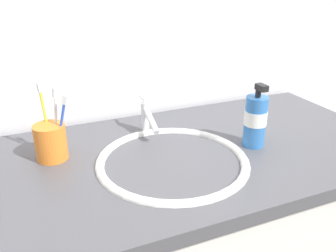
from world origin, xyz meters
TOP-DOWN VIEW (x-y plane):
  - tiled_wall_back at (0.00, 0.34)m, footprint 2.47×0.04m
  - sink_basin at (-0.04, -0.04)m, footprint 0.40×0.40m
  - faucet at (-0.04, 0.15)m, footprint 0.02×0.14m
  - toothbrush_cup at (-0.32, 0.10)m, footprint 0.08×0.08m
  - toothbrush_yellow at (-0.33, 0.13)m, footprint 0.02×0.04m
  - toothbrush_white at (-0.30, 0.11)m, footprint 0.03×0.02m
  - toothbrush_blue at (-0.29, 0.08)m, footprint 0.05×0.04m
  - soap_dispenser at (0.21, -0.04)m, footprint 0.06×0.06m

SIDE VIEW (x-z plane):
  - sink_basin at x=-0.04m, z-range 0.77..0.86m
  - toothbrush_cup at x=-0.32m, z-range 0.84..0.94m
  - faucet at x=-0.04m, z-range 0.84..0.95m
  - soap_dispenser at x=0.21m, z-range 0.83..1.01m
  - toothbrush_blue at x=-0.29m, z-range 0.86..1.03m
  - toothbrush_white at x=-0.30m, z-range 0.86..1.04m
  - toothbrush_yellow at x=-0.33m, z-range 0.86..1.05m
  - tiled_wall_back at x=0.00m, z-range 0.00..2.40m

